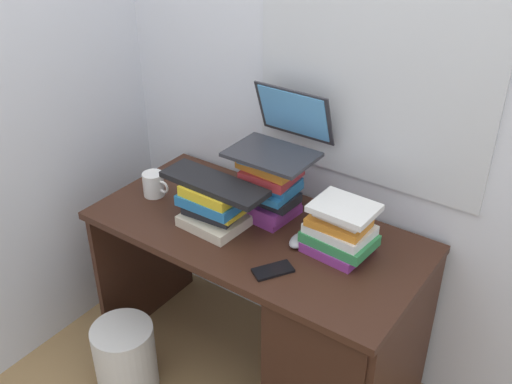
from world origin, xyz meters
TOP-DOWN VIEW (x-y plane):
  - ground_plane at (0.00, 0.00)m, footprint 6.00×6.00m
  - wall_back at (0.00, 0.36)m, footprint 6.00×0.06m
  - wall_left at (-0.91, 0.00)m, footprint 0.05×6.00m
  - desk at (0.32, -0.02)m, footprint 1.27×0.63m
  - book_stack_tall at (-0.01, 0.11)m, footprint 0.25×0.21m
  - book_stack_keyboard_riser at (-0.15, -0.07)m, footprint 0.24×0.20m
  - book_stack_side at (0.32, 0.05)m, footprint 0.25×0.20m
  - laptop at (-0.01, 0.17)m, footprint 0.32×0.30m
  - keyboard at (-0.14, -0.06)m, footprint 0.42×0.15m
  - computer_mouse at (0.18, 0.01)m, footprint 0.06×0.10m
  - mug at (-0.48, -0.04)m, footprint 0.12×0.09m
  - cell_phone at (0.19, -0.18)m, footprint 0.13×0.15m
  - wastebasket at (-0.38, -0.39)m, footprint 0.25×0.25m

SIDE VIEW (x-z plane):
  - ground_plane at x=0.00m, z-range 0.00..0.00m
  - wastebasket at x=-0.38m, z-range 0.00..0.32m
  - desk at x=0.32m, z-range 0.03..0.77m
  - cell_phone at x=0.19m, z-range 0.73..0.74m
  - computer_mouse at x=0.18m, z-range 0.73..0.77m
  - mug at x=-0.48m, z-range 0.73..0.83m
  - book_stack_keyboard_riser at x=-0.15m, z-range 0.73..0.89m
  - book_stack_side at x=0.32m, z-range 0.72..0.92m
  - book_stack_tall at x=-0.01m, z-range 0.74..0.99m
  - keyboard at x=-0.14m, z-range 0.90..0.92m
  - laptop at x=-0.01m, z-range 0.93..1.16m
  - wall_back at x=0.00m, z-range 0.00..2.60m
  - wall_left at x=-0.91m, z-range 0.00..2.60m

